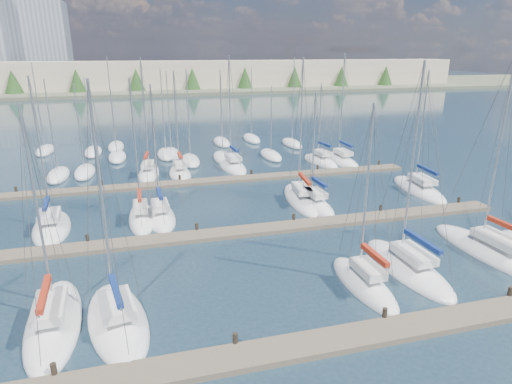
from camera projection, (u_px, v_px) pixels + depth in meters
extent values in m
plane|color=#233847|center=(187.00, 133.00, 73.83)|extent=(400.00, 400.00, 0.00)
cube|color=#6B5E4C|center=(320.00, 343.00, 20.64)|extent=(44.00, 1.80, 0.35)
cylinder|color=#2D261C|center=(55.00, 374.00, 18.47)|extent=(0.26, 0.26, 1.10)
cylinder|color=#2D261C|center=(235.00, 343.00, 20.44)|extent=(0.26, 0.26, 1.10)
cylinder|color=#2D261C|center=(384.00, 317.00, 22.40)|extent=(0.26, 0.26, 1.10)
cylinder|color=#2D261C|center=(509.00, 296.00, 24.36)|extent=(0.26, 0.26, 1.10)
cube|color=#6B5E4C|center=(249.00, 231.00, 33.47)|extent=(44.00, 1.80, 0.35)
cylinder|color=#2D261C|center=(88.00, 241.00, 31.30)|extent=(0.26, 0.26, 1.10)
cylinder|color=#2D261C|center=(197.00, 230.00, 33.27)|extent=(0.26, 0.26, 1.10)
cylinder|color=#2D261C|center=(294.00, 220.00, 35.23)|extent=(0.26, 0.26, 1.10)
cylinder|color=#2D261C|center=(380.00, 211.00, 37.19)|extent=(0.26, 0.26, 1.10)
cylinder|color=#2D261C|center=(458.00, 203.00, 39.15)|extent=(0.26, 0.26, 1.10)
cube|color=#6B5E4C|center=(218.00, 181.00, 46.30)|extent=(44.00, 1.80, 0.35)
cylinder|color=#2D261C|center=(16.00, 192.00, 42.17)|extent=(0.26, 0.26, 1.10)
cylinder|color=#2D261C|center=(102.00, 185.00, 44.13)|extent=(0.26, 0.26, 1.10)
cylinder|color=#2D261C|center=(180.00, 180.00, 46.09)|extent=(0.26, 0.26, 1.10)
cylinder|color=#2D261C|center=(251.00, 174.00, 48.06)|extent=(0.26, 0.26, 1.10)
cylinder|color=#2D261C|center=(318.00, 169.00, 50.02)|extent=(0.26, 0.26, 1.10)
cylinder|color=#2D261C|center=(379.00, 165.00, 51.98)|extent=(0.26, 0.26, 1.10)
ellipsoid|color=white|center=(490.00, 253.00, 29.97)|extent=(3.59, 10.47, 1.60)
cube|color=black|center=(490.00, 253.00, 29.97)|extent=(1.84, 5.04, 0.12)
cube|color=silver|center=(499.00, 239.00, 29.09)|extent=(1.83, 3.71, 0.50)
cylinder|color=#9EA0A5|center=(499.00, 148.00, 28.38)|extent=(0.14, 0.14, 12.59)
ellipsoid|color=white|center=(300.00, 200.00, 40.57)|extent=(3.49, 9.33, 1.60)
cube|color=silver|center=(302.00, 189.00, 39.73)|extent=(1.71, 3.32, 0.50)
cylinder|color=#9EA0A5|center=(301.00, 125.00, 39.03)|extent=(0.14, 0.14, 11.92)
cylinder|color=#9EA0A5|center=(305.00, 180.00, 38.71)|extent=(0.54, 3.81, 0.10)
cube|color=#9C2311|center=(305.00, 179.00, 38.67)|extent=(0.70, 3.53, 0.30)
ellipsoid|color=white|center=(149.00, 174.00, 48.95)|extent=(3.18, 7.72, 1.60)
cube|color=black|center=(149.00, 174.00, 48.95)|extent=(1.62, 3.72, 0.12)
cube|color=silver|center=(148.00, 164.00, 48.19)|extent=(1.56, 2.76, 0.50)
cylinder|color=#9EA0A5|center=(145.00, 113.00, 47.32)|extent=(0.14, 0.14, 11.79)
cylinder|color=#9EA0A5|center=(147.00, 156.00, 47.29)|extent=(0.49, 3.13, 0.10)
cube|color=#9C2311|center=(146.00, 155.00, 47.25)|extent=(0.66, 2.91, 0.30)
ellipsoid|color=white|center=(314.00, 205.00, 39.25)|extent=(2.62, 7.10, 1.60)
cube|color=black|center=(314.00, 205.00, 39.25)|extent=(1.35, 3.41, 0.12)
cube|color=silver|center=(316.00, 193.00, 38.52)|extent=(1.37, 2.51, 0.50)
cylinder|color=#9EA0A5|center=(314.00, 144.00, 37.99)|extent=(0.14, 0.14, 9.08)
cylinder|color=#9EA0A5|center=(319.00, 184.00, 37.68)|extent=(0.24, 2.94, 0.10)
cube|color=navy|center=(319.00, 182.00, 37.65)|extent=(0.43, 2.72, 0.30)
ellipsoid|color=white|center=(320.00, 162.00, 54.31)|extent=(3.42, 7.34, 1.60)
cube|color=silver|center=(322.00, 153.00, 53.59)|extent=(1.69, 2.63, 0.50)
cylinder|color=#9EA0A5|center=(320.00, 119.00, 53.09)|extent=(0.14, 0.14, 8.69)
cylinder|color=#9EA0A5|center=(325.00, 145.00, 52.76)|extent=(0.50, 2.95, 0.10)
cube|color=navy|center=(325.00, 144.00, 52.72)|extent=(0.66, 2.75, 0.30)
ellipsoid|color=white|center=(418.00, 190.00, 43.47)|extent=(3.64, 9.28, 1.60)
cube|color=silver|center=(422.00, 179.00, 42.63)|extent=(1.83, 3.30, 0.50)
cylinder|color=#9EA0A5|center=(422.00, 126.00, 42.12)|extent=(0.14, 0.14, 10.70)
cylinder|color=#9EA0A5|center=(428.00, 171.00, 41.62)|extent=(0.46, 3.79, 0.10)
cube|color=navy|center=(428.00, 170.00, 41.58)|extent=(0.63, 3.51, 0.30)
ellipsoid|color=white|center=(407.00, 269.00, 27.87)|extent=(3.04, 8.80, 1.60)
cube|color=silver|center=(413.00, 254.00, 27.06)|extent=(1.62, 3.10, 0.50)
cylinder|color=#9EA0A5|center=(413.00, 162.00, 26.28)|extent=(0.14, 0.14, 11.96)
cylinder|color=#9EA0A5|center=(422.00, 243.00, 26.09)|extent=(0.20, 3.67, 0.10)
cube|color=navy|center=(423.00, 241.00, 26.06)|extent=(0.39, 3.38, 0.30)
ellipsoid|color=white|center=(363.00, 285.00, 25.93)|extent=(2.29, 6.97, 1.60)
cube|color=black|center=(363.00, 285.00, 25.93)|extent=(1.18, 3.35, 0.12)
cube|color=silver|center=(368.00, 269.00, 25.21)|extent=(1.23, 2.45, 0.50)
cylinder|color=#9EA0A5|center=(367.00, 189.00, 24.56)|extent=(0.14, 0.14, 9.80)
cylinder|color=#9EA0A5|center=(375.00, 257.00, 24.37)|extent=(0.15, 2.91, 0.10)
cube|color=#9C2311|center=(375.00, 255.00, 24.33)|extent=(0.35, 2.68, 0.30)
ellipsoid|color=white|center=(161.00, 218.00, 36.29)|extent=(2.72, 6.98, 1.60)
cube|color=maroon|center=(161.00, 218.00, 36.29)|extent=(1.40, 3.35, 0.12)
cube|color=silver|center=(160.00, 205.00, 35.56)|extent=(1.43, 2.46, 0.50)
cylinder|color=#9EA0A5|center=(155.00, 147.00, 34.87)|extent=(0.14, 0.14, 9.98)
cylinder|color=#9EA0A5|center=(160.00, 195.00, 34.74)|extent=(0.24, 2.89, 0.10)
cube|color=navy|center=(160.00, 194.00, 34.70)|extent=(0.43, 2.67, 0.30)
ellipsoid|color=white|center=(232.00, 167.00, 52.06)|extent=(3.12, 8.27, 1.60)
cube|color=maroon|center=(232.00, 167.00, 52.06)|extent=(1.61, 3.97, 0.12)
cube|color=silver|center=(233.00, 157.00, 51.29)|extent=(1.64, 2.92, 0.50)
cylinder|color=#9EA0A5|center=(230.00, 108.00, 50.43)|extent=(0.14, 0.14, 11.95)
cylinder|color=#9EA0A5|center=(234.00, 150.00, 50.37)|extent=(0.27, 3.42, 0.10)
cube|color=navy|center=(234.00, 149.00, 50.33)|extent=(0.46, 3.16, 0.30)
ellipsoid|color=white|center=(142.00, 219.00, 35.99)|extent=(2.14, 7.41, 1.60)
cube|color=silver|center=(140.00, 206.00, 35.24)|extent=(1.17, 2.60, 0.50)
cylinder|color=#9EA0A5|center=(135.00, 144.00, 34.54)|extent=(0.14, 0.14, 10.49)
cylinder|color=#9EA0A5|center=(139.00, 197.00, 34.37)|extent=(0.12, 3.11, 0.10)
cube|color=#9C2311|center=(139.00, 195.00, 34.33)|extent=(0.32, 2.86, 0.30)
ellipsoid|color=white|center=(180.00, 175.00, 48.79)|extent=(2.59, 6.48, 1.60)
cube|color=silver|center=(180.00, 164.00, 48.09)|extent=(1.37, 2.29, 0.50)
cylinder|color=#9EA0A5|center=(176.00, 119.00, 47.27)|extent=(0.14, 0.14, 10.44)
cylinder|color=#9EA0A5|center=(180.00, 156.00, 47.29)|extent=(0.21, 2.69, 0.10)
cube|color=#9C2311|center=(180.00, 155.00, 47.26)|extent=(0.40, 2.48, 0.30)
ellipsoid|color=white|center=(341.00, 161.00, 54.72)|extent=(2.53, 8.59, 1.60)
cube|color=black|center=(341.00, 161.00, 54.72)|extent=(1.32, 4.12, 0.12)
cube|color=silver|center=(343.00, 152.00, 53.92)|extent=(1.39, 3.01, 0.50)
cylinder|color=#9EA0A5|center=(342.00, 104.00, 53.09)|extent=(0.14, 0.14, 12.15)
cylinder|color=#9EA0A5|center=(346.00, 145.00, 52.96)|extent=(0.11, 3.60, 0.10)
cube|color=navy|center=(346.00, 144.00, 52.92)|extent=(0.31, 3.32, 0.30)
ellipsoid|color=white|center=(52.00, 229.00, 34.09)|extent=(3.48, 7.64, 1.60)
cube|color=black|center=(52.00, 229.00, 34.09)|extent=(1.78, 3.68, 0.12)
cube|color=silver|center=(49.00, 215.00, 33.35)|extent=(1.78, 2.72, 0.50)
cylinder|color=#9EA0A5|center=(40.00, 148.00, 32.59)|extent=(0.14, 0.14, 10.75)
cylinder|color=#9EA0A5|center=(46.00, 205.00, 32.49)|extent=(0.38, 3.11, 0.10)
cube|color=navy|center=(46.00, 204.00, 32.45)|extent=(0.55, 2.88, 0.30)
ellipsoid|color=white|center=(118.00, 322.00, 22.41)|extent=(4.30, 8.26, 1.60)
cube|color=silver|center=(116.00, 305.00, 21.66)|extent=(2.08, 3.00, 0.50)
cylinder|color=#9EA0A5|center=(102.00, 198.00, 20.82)|extent=(0.14, 0.14, 11.31)
cylinder|color=#9EA0A5|center=(116.00, 293.00, 20.79)|extent=(0.69, 3.27, 0.10)
cube|color=navy|center=(116.00, 290.00, 20.75)|extent=(0.84, 3.04, 0.30)
ellipsoid|color=white|center=(54.00, 324.00, 22.28)|extent=(3.21, 8.87, 1.60)
cube|color=black|center=(54.00, 324.00, 22.28)|extent=(1.65, 4.27, 0.12)
cube|color=silver|center=(49.00, 307.00, 21.48)|extent=(1.66, 3.14, 0.50)
cylinder|color=#9EA0A5|center=(37.00, 209.00, 20.96)|extent=(0.14, 0.14, 10.21)
cylinder|color=#9EA0A5|center=(44.00, 296.00, 20.52)|extent=(0.31, 3.67, 0.10)
cube|color=#9C2311|center=(44.00, 294.00, 20.48)|extent=(0.50, 3.39, 0.30)
cylinder|color=#9EA0A5|center=(38.00, 105.00, 57.42)|extent=(0.12, 0.12, 11.20)
ellipsoid|color=white|center=(45.00, 151.00, 59.40)|extent=(2.20, 6.40, 1.40)
cylinder|color=#9EA0A5|center=(169.00, 111.00, 55.81)|extent=(0.12, 0.12, 10.14)
ellipsoid|color=white|center=(171.00, 154.00, 57.62)|extent=(2.20, 6.40, 1.40)
cylinder|color=#9EA0A5|center=(163.00, 110.00, 55.38)|extent=(0.12, 0.12, 10.49)
ellipsoid|color=white|center=(166.00, 155.00, 57.25)|extent=(2.20, 6.40, 1.40)
cylinder|color=#9EA0A5|center=(252.00, 102.00, 65.51)|extent=(0.12, 0.12, 10.06)
ellipsoid|color=white|center=(252.00, 139.00, 67.30)|extent=(2.20, 6.40, 1.40)
cylinder|color=#9EA0A5|center=(88.00, 113.00, 56.96)|extent=(0.12, 0.12, 9.39)
ellipsoid|color=white|center=(93.00, 152.00, 58.66)|extent=(2.20, 6.40, 1.40)
cylinder|color=#9EA0A5|center=(51.00, 126.00, 46.00)|extent=(0.12, 0.12, 9.85)
ellipsoid|color=white|center=(58.00, 176.00, 47.77)|extent=(2.20, 6.40, 1.40)
cylinder|color=#9EA0A5|center=(79.00, 126.00, 47.35)|extent=(0.12, 0.12, 9.30)
ellipsoid|color=white|center=(85.00, 172.00, 49.03)|extent=(2.20, 6.40, 1.40)
cylinder|color=#9EA0A5|center=(293.00, 100.00, 61.76)|extent=(0.12, 0.12, 11.68)
ellipsoid|color=white|center=(292.00, 144.00, 63.81)|extent=(2.20, 6.40, 1.40)
cylinder|color=#9EA0A5|center=(222.00, 115.00, 53.62)|extent=(0.12, 0.12, 9.76)
ellipsoid|color=white|center=(223.00, 158.00, 55.37)|extent=(2.20, 6.40, 1.40)
cylinder|color=#9EA0A5|center=(111.00, 101.00, 59.63)|extent=(0.12, 0.12, 11.95)
ellipsoid|color=white|center=(116.00, 147.00, 61.73)|extent=(2.20, 6.40, 1.40)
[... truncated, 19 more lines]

